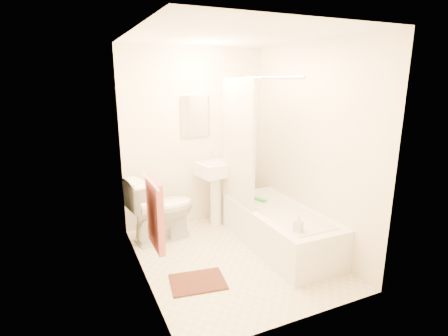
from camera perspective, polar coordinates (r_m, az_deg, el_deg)
name	(u,v)px	position (r m, az deg, el deg)	size (l,w,h in m)	color
floor	(233,257)	(4.14, 1.48, -14.33)	(2.40, 2.40, 0.00)	beige
ceiling	(235,35)	(3.66, 1.74, 20.82)	(2.40, 2.40, 0.00)	white
wall_back	(195,138)	(4.81, -4.73, 4.88)	(2.00, 0.02, 2.40)	beige
wall_left	(139,164)	(3.41, -13.68, 0.57)	(0.02, 2.40, 2.40)	beige
wall_right	(310,148)	(4.25, 13.83, 3.25)	(0.02, 2.40, 2.40)	beige
mirror	(195,116)	(4.75, -4.72, 8.42)	(0.40, 0.03, 0.55)	white
curtain_rod	(255,78)	(3.86, 5.14, 14.48)	(0.03, 0.03, 1.70)	silver
shower_curtain	(238,143)	(4.28, 2.27, 4.02)	(0.04, 0.80, 1.55)	silver
towel_bar	(150,181)	(3.20, -12.00, -2.07)	(0.02, 0.02, 0.60)	silver
towel	(155,214)	(3.31, -11.20, -7.32)	(0.06, 0.45, 0.66)	#CC7266
toilet_paper	(147,209)	(3.68, -12.51, -6.49)	(0.12, 0.12, 0.11)	white
toilet	(162,209)	(4.47, -10.12, -6.57)	(0.47, 0.83, 0.82)	white
sink	(217,191)	(4.82, -1.22, -3.75)	(0.50, 0.40, 0.98)	white
bathtub	(279,228)	(4.35, 9.01, -9.63)	(0.73, 1.67, 0.47)	white
bath_mat	(198,282)	(3.70, -4.31, -18.03)	(0.54, 0.41, 0.02)	#51251C
soap_bottle	(298,224)	(3.67, 12.04, -8.94)	(0.08, 0.08, 0.18)	white
scrub_brush	(260,200)	(4.50, 5.85, -5.18)	(0.06, 0.20, 0.04)	green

